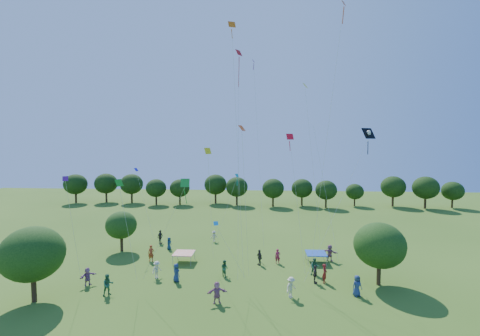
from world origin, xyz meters
name	(u,v)px	position (x,y,z in m)	size (l,w,h in m)	color
near_tree_west	(32,254)	(-16.95, 9.47, 4.07)	(5.01, 5.01, 6.33)	#422B19
near_tree_north	(121,225)	(-15.40, 22.69, 3.27)	(3.74, 3.74, 4.96)	#422B19
near_tree_east	(380,245)	(12.99, 14.96, 3.77)	(4.67, 4.67, 5.88)	#422B19
treeline	(246,187)	(-1.73, 55.43, 4.09)	(88.01, 8.77, 6.77)	#422B19
tent_red_stripe	(184,253)	(-6.71, 19.42, 1.04)	(2.20, 2.20, 1.10)	#E9451B
tent_blue	(316,253)	(8.06, 20.44, 1.04)	(2.20, 2.20, 1.10)	#1944A4
crowd_person_0	(176,273)	(-6.17, 14.25, 0.88)	(0.87, 0.47, 1.75)	navy
crowd_person_1	(278,256)	(3.77, 19.79, 0.81)	(0.61, 0.39, 1.63)	maroon
crowd_person_2	(315,267)	(7.37, 16.78, 0.87)	(0.86, 0.47, 1.75)	#285E3F
crowd_person_3	(214,236)	(-4.54, 27.37, 0.76)	(0.99, 0.45, 1.52)	beige
crowd_person_4	(315,274)	(7.08, 14.85, 0.86)	(1.01, 0.46, 1.72)	#3D3331
crowd_person_5	(217,292)	(-1.65, 10.34, 0.90)	(1.68, 0.60, 1.80)	#9F5D7E
crowd_person_6	(357,286)	(10.29, 12.47, 0.91)	(0.90, 0.49, 1.83)	navy
crowd_person_7	(151,253)	(-10.49, 19.42, 0.93)	(0.69, 0.45, 1.85)	#9A371C
crowd_person_8	(108,285)	(-11.34, 11.04, 0.93)	(0.92, 0.50, 1.87)	#2A6341
crowd_person_9	(157,270)	(-8.29, 14.90, 0.85)	(1.11, 0.50, 1.71)	beige
crowd_person_10	(160,237)	(-11.60, 26.01, 0.91)	(1.07, 0.49, 1.83)	#37302C
crowd_person_11	(88,276)	(-14.22, 12.86, 0.83)	(1.56, 0.56, 1.67)	#8B518A
crowd_person_12	(169,243)	(-9.70, 23.71, 0.77)	(0.76, 0.41, 1.54)	navy
crowd_person_13	(325,274)	(8.01, 15.01, 0.91)	(0.68, 0.44, 1.82)	maroon
crowd_person_14	(225,268)	(-1.69, 15.87, 0.83)	(0.82, 0.44, 1.65)	#29613F
crowd_person_15	(291,287)	(4.56, 11.74, 0.90)	(1.18, 0.53, 1.81)	beige
crowd_person_16	(259,257)	(1.75, 19.23, 0.85)	(1.00, 0.45, 1.70)	#39312E
crowd_person_17	(330,253)	(9.71, 21.06, 0.93)	(1.74, 0.62, 1.86)	#A05D7F
pirate_kite	(367,136)	(11.41, 14.33, 13.86)	(6.49, 2.89, 13.34)	black
red_high_kite	(239,90)	(-0.36, 17.10, 18.61)	(0.73, 6.30, 21.57)	red
small_kite_0	(292,157)	(4.85, 15.44, 11.98)	(1.72, 2.37, 12.90)	red
small_kite_1	(332,94)	(7.61, 11.10, 17.15)	(2.01, 3.40, 22.67)	#E5460C
small_kite_2	(209,171)	(-2.95, 14.33, 10.72)	(0.65, 3.90, 11.56)	yellow
small_kite_3	(121,196)	(-9.70, 10.54, 8.85)	(1.21, 1.47, 8.94)	#1D931A
small_kite_4	(222,235)	(-1.30, 11.01, 5.54)	(2.58, 2.06, 5.47)	#1589D3
small_kite_5	(69,206)	(-13.49, 9.31, 8.20)	(0.82, 2.82, 9.34)	#611685
small_kite_6	(321,164)	(7.98, 18.07, 11.17)	(2.28, 3.67, 13.76)	white
small_kite_7	(234,185)	(-1.63, 25.90, 7.94)	(2.79, 1.61, 8.14)	#0B98A9
small_kite_8	(244,164)	(0.59, 9.68, 11.61)	(0.65, 4.44, 13.26)	#D0450C
small_kite_9	(235,83)	(-0.39, 12.79, 18.44)	(1.42, 0.71, 22.43)	#E15D0B
small_kite_10	(308,119)	(7.12, 21.25, 16.05)	(2.87, 4.01, 18.59)	yellow
small_kite_11	(180,197)	(-4.36, 9.07, 9.01)	(4.92, 3.00, 9.20)	#178328
small_kite_12	(139,182)	(-13.62, 24.31, 8.41)	(2.33, 0.56, 8.96)	#1614CB
small_kite_13	(257,119)	(1.31, 23.21, 16.25)	(1.50, 2.64, 22.10)	#8A176D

